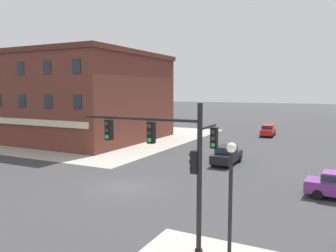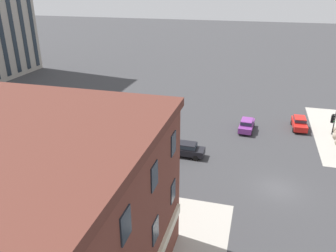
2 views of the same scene
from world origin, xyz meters
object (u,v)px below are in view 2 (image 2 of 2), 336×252
car_main_southbound_near (186,149)px  car_cross_eastbound (30,130)px  bollard_sphere_curb_c (336,136)px  bollard_sphere_curb_e (335,130)px  car_main_northbound_far (247,125)px  car_main_northbound_near (299,123)px

car_main_southbound_near → car_cross_eastbound: bearing=90.4°
bollard_sphere_curb_c → bollard_sphere_curb_e: size_ratio=1.00×
bollard_sphere_curb_e → car_main_northbound_far: car_main_northbound_far is taller
car_cross_eastbound → bollard_sphere_curb_e: bearing=-72.8°
car_main_northbound_far → car_cross_eastbound: 29.23m
car_main_southbound_near → bollard_sphere_curb_c: bearing=-61.5°
bollard_sphere_curb_c → car_main_northbound_near: 4.98m
bollard_sphere_curb_e → car_main_northbound_near: size_ratio=0.18×
bollard_sphere_curb_c → car_main_northbound_near: size_ratio=0.18×
car_main_northbound_near → car_main_northbound_far: size_ratio=0.99×
bollard_sphere_curb_c → car_main_northbound_near: (2.34, 4.37, 0.52)m
bollard_sphere_curb_e → car_main_northbound_near: (0.00, 4.70, 0.52)m
bollard_sphere_curb_e → car_main_southbound_near: car_main_southbound_near is taller
car_main_northbound_near → car_main_northbound_far: same height
bollard_sphere_curb_e → car_cross_eastbound: size_ratio=0.18×
bollard_sphere_curb_c → car_cross_eastbound: 40.30m
bollard_sphere_curb_e → car_cross_eastbound: bearing=107.2°
car_main_northbound_far → car_cross_eastbound: bearing=109.1°
bollard_sphere_curb_e → car_main_northbound_far: size_ratio=0.18×
car_main_northbound_far → car_cross_eastbound: (-9.54, 27.63, 0.00)m
bollard_sphere_curb_c → car_main_southbound_near: car_main_southbound_near is taller
car_cross_eastbound → car_main_southbound_near: bearing=-89.6°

